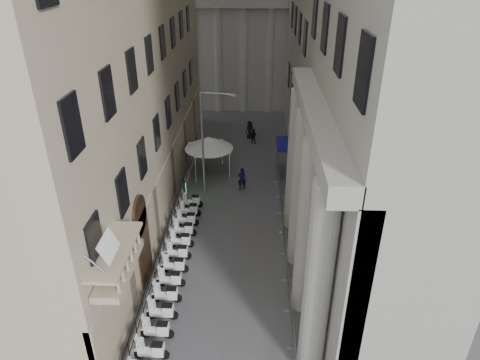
# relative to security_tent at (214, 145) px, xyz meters

# --- Properties ---
(iron_fence) EXTENTS (0.30, 28.00, 1.40)m
(iron_fence) POSITION_rel_security_tent_xyz_m (-2.29, -7.68, -2.87)
(iron_fence) COLOR black
(iron_fence) RESTS_ON ground
(blue_awning) EXTENTS (1.60, 3.00, 3.00)m
(blue_awning) POSITION_rel_security_tent_xyz_m (6.16, 0.32, -2.87)
(blue_awning) COLOR navy
(blue_awning) RESTS_ON ground
(scooter_2) EXTENTS (1.41, 0.58, 1.50)m
(scooter_2) POSITION_rel_security_tent_xyz_m (-1.28, -19.55, -2.87)
(scooter_2) COLOR white
(scooter_2) RESTS_ON ground
(scooter_3) EXTENTS (1.41, 0.58, 1.50)m
(scooter_3) POSITION_rel_security_tent_xyz_m (-1.28, -18.28, -2.87)
(scooter_3) COLOR white
(scooter_3) RESTS_ON ground
(scooter_4) EXTENTS (1.41, 0.58, 1.50)m
(scooter_4) POSITION_rel_security_tent_xyz_m (-1.28, -17.00, -2.87)
(scooter_4) COLOR white
(scooter_4) RESTS_ON ground
(scooter_5) EXTENTS (1.41, 0.58, 1.50)m
(scooter_5) POSITION_rel_security_tent_xyz_m (-1.28, -15.73, -2.87)
(scooter_5) COLOR white
(scooter_5) RESTS_ON ground
(scooter_6) EXTENTS (1.41, 0.58, 1.50)m
(scooter_6) POSITION_rel_security_tent_xyz_m (-1.28, -14.46, -2.87)
(scooter_6) COLOR white
(scooter_6) RESTS_ON ground
(scooter_7) EXTENTS (1.41, 0.58, 1.50)m
(scooter_7) POSITION_rel_security_tent_xyz_m (-1.28, -13.18, -2.87)
(scooter_7) COLOR white
(scooter_7) RESTS_ON ground
(scooter_8) EXTENTS (1.41, 0.58, 1.50)m
(scooter_8) POSITION_rel_security_tent_xyz_m (-1.28, -11.91, -2.87)
(scooter_8) COLOR white
(scooter_8) RESTS_ON ground
(scooter_9) EXTENTS (1.41, 0.58, 1.50)m
(scooter_9) POSITION_rel_security_tent_xyz_m (-1.28, -10.64, -2.87)
(scooter_9) COLOR white
(scooter_9) RESTS_ON ground
(scooter_10) EXTENTS (1.41, 0.58, 1.50)m
(scooter_10) POSITION_rel_security_tent_xyz_m (-1.28, -9.36, -2.87)
(scooter_10) COLOR white
(scooter_10) RESTS_ON ground
(scooter_11) EXTENTS (1.41, 0.58, 1.50)m
(scooter_11) POSITION_rel_security_tent_xyz_m (-1.28, -8.09, -2.87)
(scooter_11) COLOR white
(scooter_11) RESTS_ON ground
(scooter_12) EXTENTS (1.41, 0.58, 1.50)m
(scooter_12) POSITION_rel_security_tent_xyz_m (-1.28, -6.82, -2.87)
(scooter_12) COLOR white
(scooter_12) RESTS_ON ground
(scooter_13) EXTENTS (1.41, 0.58, 1.50)m
(scooter_13) POSITION_rel_security_tent_xyz_m (-1.28, -5.55, -2.87)
(scooter_13) COLOR white
(scooter_13) RESTS_ON ground
(barrier_1) EXTENTS (0.60, 2.40, 1.10)m
(barrier_1) POSITION_rel_security_tent_xyz_m (5.58, -17.47, -2.87)
(barrier_1) COLOR #95979C
(barrier_1) RESTS_ON ground
(barrier_2) EXTENTS (0.60, 2.40, 1.10)m
(barrier_2) POSITION_rel_security_tent_xyz_m (5.58, -14.97, -2.87)
(barrier_2) COLOR #95979C
(barrier_2) RESTS_ON ground
(barrier_3) EXTENTS (0.60, 2.40, 1.10)m
(barrier_3) POSITION_rel_security_tent_xyz_m (5.58, -12.47, -2.87)
(barrier_3) COLOR #95979C
(barrier_3) RESTS_ON ground
(barrier_4) EXTENTS (0.60, 2.40, 1.10)m
(barrier_4) POSITION_rel_security_tent_xyz_m (5.58, -9.97, -2.87)
(barrier_4) COLOR #95979C
(barrier_4) RESTS_ON ground
(barrier_5) EXTENTS (0.60, 2.40, 1.10)m
(barrier_5) POSITION_rel_security_tent_xyz_m (5.58, -7.47, -2.87)
(barrier_5) COLOR #95979C
(barrier_5) RESTS_ON ground
(barrier_6) EXTENTS (0.60, 2.40, 1.10)m
(barrier_6) POSITION_rel_security_tent_xyz_m (5.58, -4.97, -2.87)
(barrier_6) COLOR #95979C
(barrier_6) RESTS_ON ground
(barrier_7) EXTENTS (0.60, 2.40, 1.10)m
(barrier_7) POSITION_rel_security_tent_xyz_m (5.58, -2.47, -2.87)
(barrier_7) COLOR #95979C
(barrier_7) RESTS_ON ground
(barrier_8) EXTENTS (0.60, 2.40, 1.10)m
(barrier_8) POSITION_rel_security_tent_xyz_m (5.58, 0.03, -2.87)
(barrier_8) COLOR #95979C
(barrier_8) RESTS_ON ground
(security_tent) EXTENTS (4.23, 4.23, 3.44)m
(security_tent) POSITION_rel_security_tent_xyz_m (0.00, 0.00, 0.00)
(security_tent) COLOR white
(security_tent) RESTS_ON ground
(street_lamp) EXTENTS (2.75, 0.70, 8.52)m
(street_lamp) POSITION_rel_security_tent_xyz_m (-0.18, -3.53, 2.23)
(street_lamp) COLOR gray
(street_lamp) RESTS_ON ground
(info_kiosk) EXTENTS (0.37, 0.78, 1.59)m
(info_kiosk) POSITION_rel_security_tent_xyz_m (-1.96, -4.62, -2.07)
(info_kiosk) COLOR black
(info_kiosk) RESTS_ON ground
(pedestrian_a) EXTENTS (0.82, 0.67, 1.94)m
(pedestrian_a) POSITION_rel_security_tent_xyz_m (2.47, -2.56, -1.90)
(pedestrian_a) COLOR #0D0D34
(pedestrian_a) RESTS_ON ground
(pedestrian_b) EXTENTS (0.89, 0.77, 1.56)m
(pedestrian_b) POSITION_rel_security_tent_xyz_m (3.30, 7.32, -2.09)
(pedestrian_b) COLOR black
(pedestrian_b) RESTS_ON ground
(pedestrian_c) EXTENTS (1.11, 1.01, 1.90)m
(pedestrian_c) POSITION_rel_security_tent_xyz_m (2.93, 8.57, -1.92)
(pedestrian_c) COLOR black
(pedestrian_c) RESTS_ON ground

